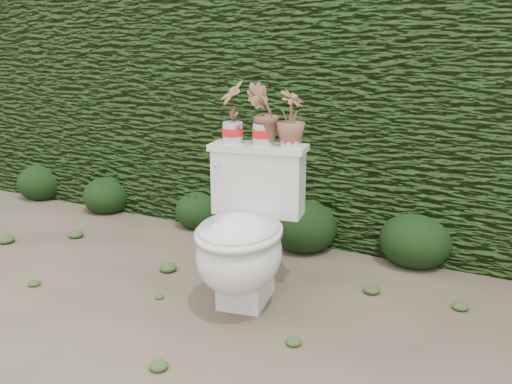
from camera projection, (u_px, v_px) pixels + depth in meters
The scene contains 11 objects.
ground at pixel (215, 316), 2.63m from camera, with size 60.00×60.00×0.00m, color #7D6E56.
hedge at pixel (331, 114), 3.79m from camera, with size 8.00×1.00×1.60m, color #2B4C19.
toilet at pixel (244, 237), 2.67m from camera, with size 0.57×0.75×0.78m.
potted_plant_left at pixel (232, 114), 2.78m from camera, with size 0.16×0.11×0.30m, color #2D651F.
potted_plant_center at pixel (263, 116), 2.74m from camera, with size 0.16×0.13×0.30m, color #2D651F.
potted_plant_right at pixel (291, 120), 2.70m from camera, with size 0.15×0.15×0.26m, color #2D651F.
liriope_clump_0 at pixel (42, 179), 4.60m from camera, with size 0.40×0.40×0.32m, color #183211.
liriope_clump_1 at pixel (107, 192), 4.24m from camera, with size 0.37×0.37×0.30m, color #183211.
liriope_clump_2 at pixel (200, 207), 3.89m from camera, with size 0.35×0.35×0.28m, color #183211.
liriope_clump_3 at pixel (304, 222), 3.46m from camera, with size 0.43×0.43×0.34m, color #183211.
liriope_clump_4 at pixel (416, 235), 3.23m from camera, with size 0.43×0.43×0.34m, color #183211.
Camera 1 is at (1.26, -2.02, 1.29)m, focal length 38.00 mm.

